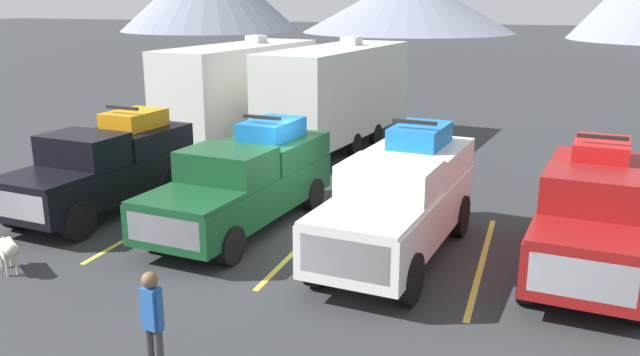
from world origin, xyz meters
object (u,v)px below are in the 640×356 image
at_px(pickup_truck_a, 106,165).
at_px(camper_trailer_a, 241,85).
at_px(pickup_truck_b, 246,179).
at_px(pickup_truck_c, 401,198).
at_px(person_a, 153,320).
at_px(dog, 8,250).
at_px(camper_trailer_b, 337,91).
at_px(pickup_truck_d, 593,213).

distance_m(pickup_truck_a, camper_trailer_a, 9.37).
xyz_separation_m(pickup_truck_b, pickup_truck_c, (3.85, -0.67, 0.12)).
distance_m(pickup_truck_a, pickup_truck_c, 7.72).
bearing_deg(person_a, camper_trailer_a, 111.24).
distance_m(pickup_truck_b, camper_trailer_a, 10.31).
xyz_separation_m(pickup_truck_b, dog, (-3.24, -4.12, -0.66)).
distance_m(camper_trailer_a, dog, 13.50).
height_order(pickup_truck_a, person_a, pickup_truck_a).
bearing_deg(person_a, pickup_truck_b, 103.96).
height_order(pickup_truck_a, pickup_truck_b, pickup_truck_a).
bearing_deg(camper_trailer_a, camper_trailer_b, -5.67).
height_order(pickup_truck_b, dog, pickup_truck_b).
relative_size(person_a, dog, 1.93).
bearing_deg(pickup_truck_d, dog, -160.50).
bearing_deg(pickup_truck_c, camper_trailer_b, 114.67).
xyz_separation_m(pickup_truck_a, pickup_truck_b, (3.85, 0.07, -0.04)).
height_order(camper_trailer_a, dog, camper_trailer_a).
bearing_deg(dog, camper_trailer_b, 78.16).
height_order(pickup_truck_d, camper_trailer_a, camper_trailer_a).
bearing_deg(pickup_truck_b, pickup_truck_a, -178.92).
bearing_deg(pickup_truck_d, person_a, -133.72).
height_order(camper_trailer_b, person_a, camper_trailer_b).
height_order(pickup_truck_c, dog, pickup_truck_c).
xyz_separation_m(pickup_truck_a, camper_trailer_b, (3.33, 8.91, 0.86)).
bearing_deg(person_a, pickup_truck_a, 130.28).
bearing_deg(camper_trailer_b, person_a, -82.06).
xyz_separation_m(pickup_truck_b, pickup_truck_d, (7.60, -0.28, 0.06)).
relative_size(pickup_truck_a, pickup_truck_d, 0.99).
distance_m(pickup_truck_c, pickup_truck_d, 3.77).
distance_m(camper_trailer_b, dog, 13.33).
bearing_deg(person_a, dog, 153.62).
distance_m(pickup_truck_b, pickup_truck_c, 3.91).
bearing_deg(pickup_truck_b, camper_trailer_a, 116.00).
xyz_separation_m(pickup_truck_d, camper_trailer_a, (-12.10, 9.52, 0.82)).
xyz_separation_m(pickup_truck_a, pickup_truck_d, (11.44, -0.21, 0.01)).
height_order(camper_trailer_a, camper_trailer_b, camper_trailer_b).
xyz_separation_m(pickup_truck_d, dog, (-10.83, -3.84, -0.72)).
relative_size(pickup_truck_d, camper_trailer_b, 0.59).
bearing_deg(camper_trailer_b, camper_trailer_a, 174.33).
distance_m(person_a, dog, 5.45).
bearing_deg(dog, person_a, -26.38).
relative_size(pickup_truck_c, person_a, 3.41).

